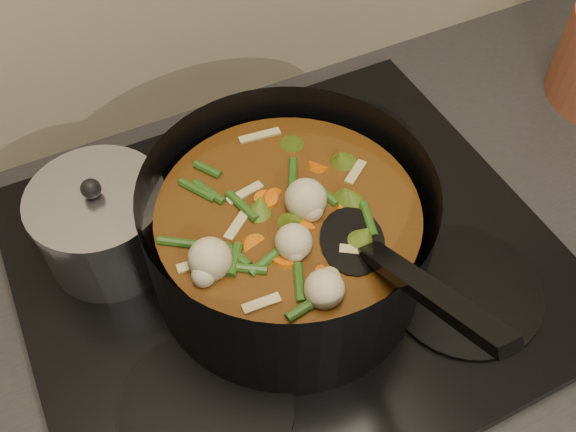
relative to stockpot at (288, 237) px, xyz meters
name	(u,v)px	position (x,y,z in m)	size (l,w,h in m)	color
counter	(289,409)	(0.01, 0.02, -0.54)	(2.64, 0.64, 0.91)	brown
stovetop	(290,263)	(0.01, 0.02, -0.08)	(0.62, 0.54, 0.03)	black
stockpot	(288,237)	(0.00, 0.00, 0.00)	(0.36, 0.44, 0.23)	black
saucepan	(104,224)	(-0.18, 0.12, -0.02)	(0.15, 0.15, 0.13)	silver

